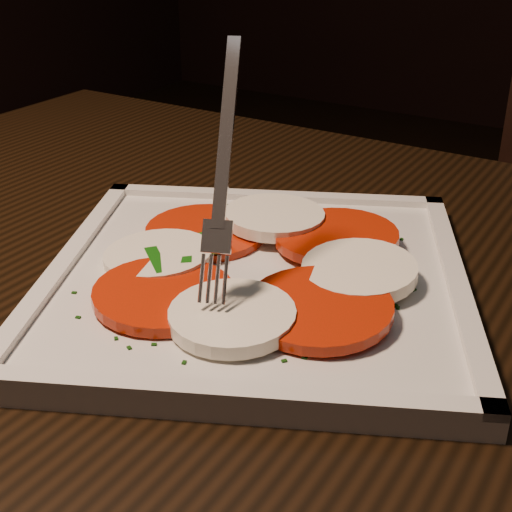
# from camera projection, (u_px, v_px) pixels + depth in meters

# --- Properties ---
(table) EXTENTS (1.20, 0.81, 0.75)m
(table) POSITION_uv_depth(u_px,v_px,m) (291.00, 402.00, 0.59)
(table) COLOR black
(table) RESTS_ON ground
(plate) EXTENTS (0.42, 0.42, 0.01)m
(plate) POSITION_uv_depth(u_px,v_px,m) (256.00, 282.00, 0.55)
(plate) COLOR silver
(plate) RESTS_ON table
(caprese_salad) EXTENTS (0.24, 0.25, 0.02)m
(caprese_salad) POSITION_uv_depth(u_px,v_px,m) (256.00, 263.00, 0.55)
(caprese_salad) COLOR #BA1A04
(caprese_salad) RESTS_ON plate
(fork) EXTENTS (0.08, 0.11, 0.16)m
(fork) POSITION_uv_depth(u_px,v_px,m) (227.00, 161.00, 0.49)
(fork) COLOR white
(fork) RESTS_ON caprese_salad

